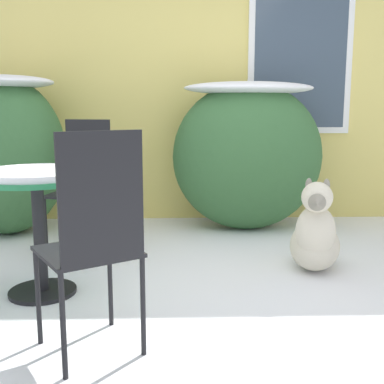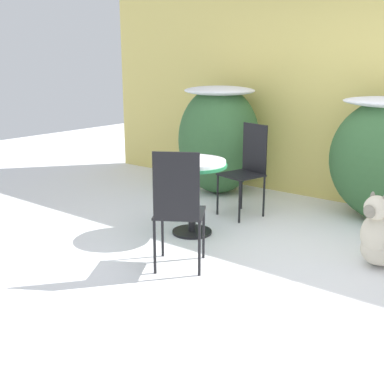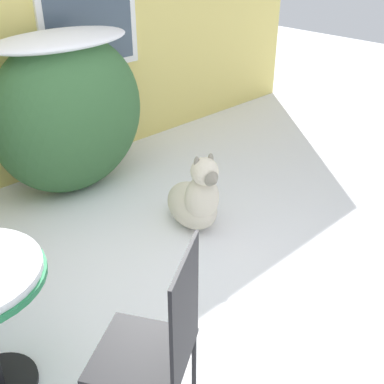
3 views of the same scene
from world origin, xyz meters
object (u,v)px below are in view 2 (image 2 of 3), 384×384
patio_chair_far_side (178,206)px  dog (382,239)px  patio_table (192,174)px  patio_chair_near_table (247,166)px

patio_chair_far_side → dog: 1.78m
patio_table → patio_chair_far_side: bearing=-59.1°
dog → patio_chair_near_table: bearing=178.9°
patio_table → patio_chair_near_table: 0.89m
patio_table → patio_chair_near_table: bearing=83.5°
patio_chair_near_table → patio_chair_far_side: size_ratio=1.00×
patio_table → patio_chair_far_side: (0.47, -0.78, -0.06)m
patio_table → patio_chair_far_side: patio_chair_far_side is taller
patio_table → patio_chair_near_table: patio_chair_near_table is taller
patio_table → patio_chair_near_table: size_ratio=0.74×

